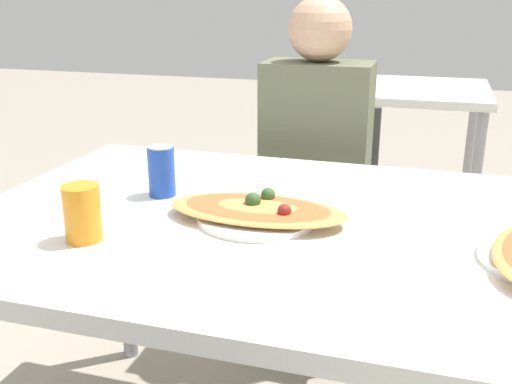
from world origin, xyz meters
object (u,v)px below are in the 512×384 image
pizza_main (257,211)px  soda_can (161,171)px  chair_far_seated (318,210)px  drink_glass (82,213)px  person_seated (314,156)px  dining_table (254,243)px

pizza_main → soda_can: 0.29m
chair_far_seated → drink_glass: (-0.29, -1.04, 0.34)m
soda_can → drink_glass: size_ratio=1.07×
soda_can → pizza_main: bearing=-18.5°
chair_far_seated → person_seated: person_seated is taller
chair_far_seated → person_seated: size_ratio=0.69×
person_seated → pizza_main: bearing=91.2°
pizza_main → soda_can: size_ratio=3.23×
pizza_main → chair_far_seated: bearing=91.1°
person_seated → drink_glass: person_seated is taller
pizza_main → person_seated: bearing=91.2°
soda_can → chair_far_seated: bearing=70.9°
dining_table → chair_far_seated: 0.84m
dining_table → chair_far_seated: size_ratio=1.53×
drink_glass → pizza_main: bearing=34.3°
pizza_main → drink_glass: 0.37m
dining_table → person_seated: 0.71m
chair_far_seated → soda_can: bearing=70.9°
dining_table → person_seated: (-0.00, 0.71, 0.02)m
pizza_main → drink_glass: drink_glass is taller
chair_far_seated → drink_glass: bearing=74.5°
pizza_main → drink_glass: bearing=-145.7°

